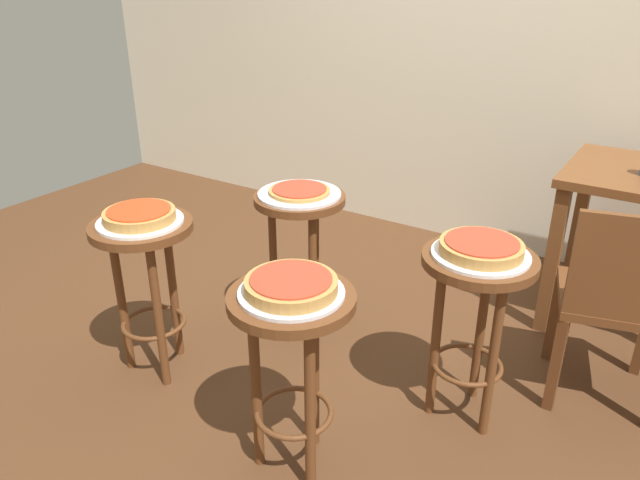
# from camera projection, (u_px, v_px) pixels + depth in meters

# --- Properties ---
(ground_plane) EXTENTS (6.00, 6.00, 0.00)m
(ground_plane) POSITION_uv_depth(u_px,v_px,m) (335.00, 366.00, 2.67)
(ground_plane) COLOR #4C2D19
(stool_foreground) EXTENTS (0.41, 0.41, 0.69)m
(stool_foreground) POSITION_uv_depth(u_px,v_px,m) (292.00, 342.00, 1.94)
(stool_foreground) COLOR #5B3319
(stool_foreground) RESTS_ON ground_plane
(serving_plate_foreground) EXTENTS (0.33, 0.33, 0.01)m
(serving_plate_foreground) POSITION_uv_depth(u_px,v_px,m) (291.00, 293.00, 1.86)
(serving_plate_foreground) COLOR silver
(serving_plate_foreground) RESTS_ON stool_foreground
(pizza_foreground) EXTENTS (0.29, 0.29, 0.05)m
(pizza_foreground) POSITION_uv_depth(u_px,v_px,m) (291.00, 285.00, 1.85)
(pizza_foreground) COLOR #B78442
(pizza_foreground) RESTS_ON serving_plate_foreground
(stool_middle) EXTENTS (0.41, 0.41, 0.69)m
(stool_middle) POSITION_uv_depth(u_px,v_px,m) (146.00, 262.00, 2.45)
(stool_middle) COLOR #5B3319
(stool_middle) RESTS_ON ground_plane
(serving_plate_middle) EXTENTS (0.34, 0.34, 0.01)m
(serving_plate_middle) POSITION_uv_depth(u_px,v_px,m) (140.00, 222.00, 2.37)
(serving_plate_middle) COLOR silver
(serving_plate_middle) RESTS_ON stool_middle
(pizza_middle) EXTENTS (0.28, 0.28, 0.05)m
(pizza_middle) POSITION_uv_depth(u_px,v_px,m) (139.00, 215.00, 2.36)
(pizza_middle) COLOR #B78442
(pizza_middle) RESTS_ON serving_plate_middle
(stool_leftside) EXTENTS (0.41, 0.41, 0.69)m
(stool_leftside) POSITION_uv_depth(u_px,v_px,m) (475.00, 299.00, 2.18)
(stool_leftside) COLOR #5B3319
(stool_leftside) RESTS_ON ground_plane
(serving_plate_leftside) EXTENTS (0.34, 0.34, 0.01)m
(serving_plate_leftside) POSITION_uv_depth(u_px,v_px,m) (480.00, 254.00, 2.11)
(serving_plate_leftside) COLOR silver
(serving_plate_leftside) RESTS_ON stool_leftside
(pizza_leftside) EXTENTS (0.29, 0.29, 0.05)m
(pizza_leftside) POSITION_uv_depth(u_px,v_px,m) (481.00, 247.00, 2.09)
(pizza_leftside) COLOR #B78442
(pizza_leftside) RESTS_ON serving_plate_leftside
(stool_rear) EXTENTS (0.41, 0.41, 0.69)m
(stool_rear) POSITION_uv_depth(u_px,v_px,m) (300.00, 231.00, 2.73)
(stool_rear) COLOR #5B3319
(stool_rear) RESTS_ON ground_plane
(serving_plate_rear) EXTENTS (0.37, 0.37, 0.01)m
(serving_plate_rear) POSITION_uv_depth(u_px,v_px,m) (299.00, 194.00, 2.65)
(serving_plate_rear) COLOR silver
(serving_plate_rear) RESTS_ON stool_rear
(pizza_rear) EXTENTS (0.27, 0.27, 0.02)m
(pizza_rear) POSITION_uv_depth(u_px,v_px,m) (299.00, 191.00, 2.65)
(pizza_rear) COLOR #B78442
(pizza_rear) RESTS_ON serving_plate_rear
(wooden_chair) EXTENTS (0.49, 0.49, 0.85)m
(wooden_chair) POSITION_uv_depth(u_px,v_px,m) (617.00, 300.00, 2.27)
(wooden_chair) COLOR #5B3319
(wooden_chair) RESTS_ON ground_plane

